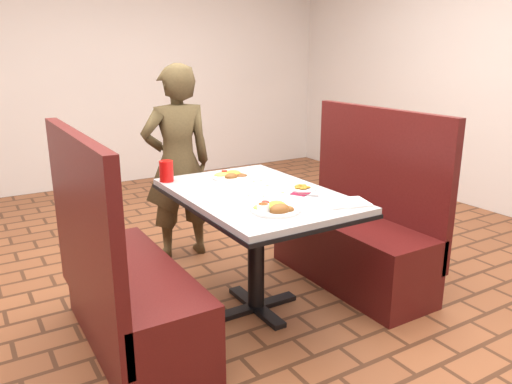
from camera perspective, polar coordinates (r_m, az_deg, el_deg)
dining_table at (r=2.90m, az=-0.00°, el=-1.83°), size 0.81×1.21×0.75m
booth_bench_left at (r=2.72m, az=-14.78°, el=-10.96°), size 0.47×1.20×1.17m
booth_bench_right at (r=3.46m, az=11.40°, el=-4.83°), size 0.47×1.20×1.17m
diner_person at (r=3.76m, az=-8.94°, el=3.26°), size 0.56×0.39×1.45m
near_dinner_plate at (r=2.52m, az=2.19°, el=-1.63°), size 0.26×0.26×0.08m
far_dinner_plate at (r=3.19m, az=-2.83°, el=2.05°), size 0.26×0.26×0.07m
plantain_plate at (r=2.93m, az=5.31°, el=0.46°), size 0.16×0.16×0.02m
maroon_napkin at (r=2.85m, az=5.10°, el=-0.15°), size 0.13×0.13×0.00m
spoon_utensil at (r=2.81m, az=5.94°, el=-0.34°), size 0.08×0.11×0.00m
red_tumbler at (r=3.14m, az=-10.21°, el=2.36°), size 0.09×0.09×0.13m
paper_napkin at (r=2.69m, az=10.33°, el=-1.23°), size 0.26×0.22×0.01m
knife_utensil at (r=2.59m, az=2.58°, el=-1.57°), size 0.04×0.17×0.00m
fork_utensil at (r=2.53m, az=1.98°, el=-1.94°), size 0.09×0.15×0.00m
lettuce_shreds at (r=2.94m, az=0.06°, el=0.40°), size 0.28×0.32×0.00m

